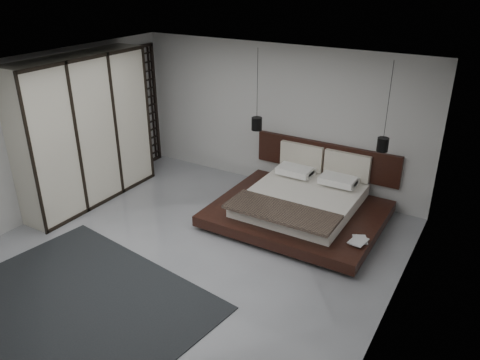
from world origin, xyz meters
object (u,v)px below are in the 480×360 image
Objects in this scene: pendant_left at (257,124)px; pendant_right at (383,144)px; lattice_screen at (143,108)px; rug at (80,302)px; bed at (301,204)px; wardrobe at (85,131)px.

pendant_left is 1.03× the size of pendant_right.
lattice_screen is at bearing 178.91° from pendant_right.
rug is at bearing -59.81° from lattice_screen.
pendant_left reaches higher than lattice_screen.
pendant_left reaches higher than rug.
lattice_screen is at bearing 178.03° from pendant_left.
pendant_left is (2.84, -0.10, 0.14)m from lattice_screen.
wardrobe is (-3.75, -1.30, 1.07)m from bed.
lattice_screen reaches higher than rug.
rug is (-1.58, -3.61, -0.28)m from bed.
bed is (4.00, -0.54, -1.01)m from lattice_screen.
bed is 1.71m from pendant_right.
pendant_left is at bearing -1.97° from lattice_screen.
bed is at bearing 19.10° from wardrobe.
wardrobe is 0.80× the size of rug.
lattice_screen is 2.85m from pendant_left.
bed is at bearing 66.31° from rug.
bed is 4.10m from wardrobe.
lattice_screen is 4.16m from bed.
rug is (2.16, -2.31, -1.35)m from wardrobe.
wardrobe is at bearing -82.22° from lattice_screen.
pendant_right is (2.31, 0.00, 0.03)m from pendant_left.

